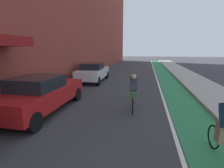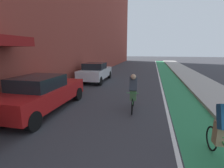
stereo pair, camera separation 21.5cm
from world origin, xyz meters
name	(u,v)px [view 1 (the left image)]	position (x,y,z in m)	size (l,w,h in m)	color
ground_plane	(131,78)	(0.00, 18.42, 0.00)	(98.65, 98.65, 0.00)	#38383D
bike_lane_paint	(165,76)	(3.20, 20.42, 0.00)	(1.60, 44.84, 0.00)	#2D8451
lane_divider_stripe	(156,76)	(2.30, 20.42, 0.00)	(0.12, 44.84, 0.00)	white
sidewalk_right	(187,76)	(5.25, 20.42, 0.07)	(2.50, 44.84, 0.14)	#A8A59E
parked_sedan_red	(41,94)	(-2.95, 9.43, 0.79)	(1.95, 4.57, 1.53)	red
parked_sedan_white	(93,72)	(-2.95, 16.40, 0.78)	(1.97, 4.31, 1.53)	silver
cyclist_trailing	(133,92)	(0.83, 10.41, 0.81)	(0.48, 1.72, 1.61)	black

